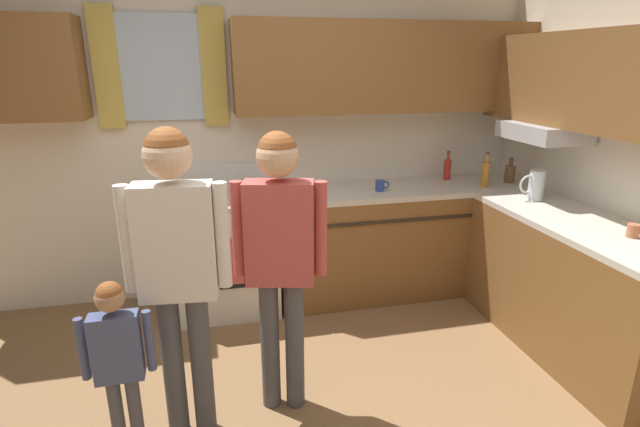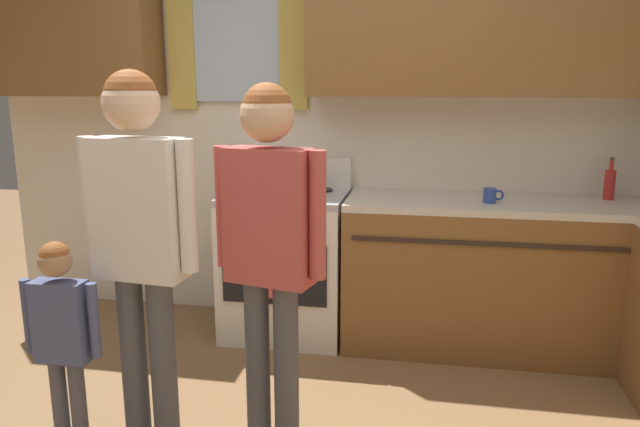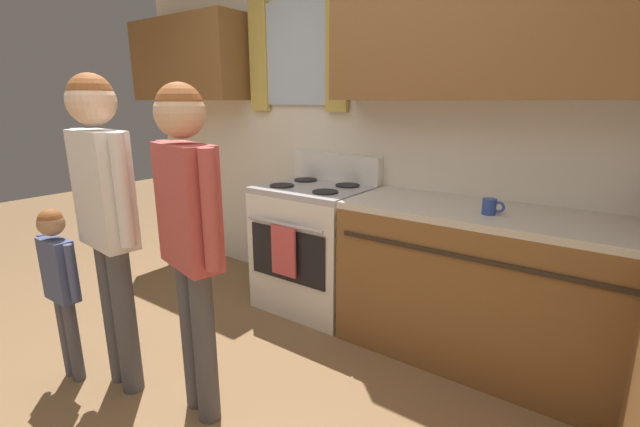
{
  "view_description": "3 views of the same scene",
  "coord_description": "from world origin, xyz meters",
  "px_view_note": "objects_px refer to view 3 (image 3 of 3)",
  "views": [
    {
      "loc": [
        -0.3,
        -2.02,
        1.87
      ],
      "look_at": [
        0.33,
        0.68,
        1.0
      ],
      "focal_mm": 27.19,
      "sensor_mm": 36.0,
      "label": 1
    },
    {
      "loc": [
        0.62,
        -1.87,
        1.53
      ],
      "look_at": [
        0.17,
        0.63,
        0.98
      ],
      "focal_mm": 32.5,
      "sensor_mm": 36.0,
      "label": 2
    },
    {
      "loc": [
        1.55,
        -0.84,
        1.48
      ],
      "look_at": [
        0.45,
        0.68,
        0.99
      ],
      "focal_mm": 24.13,
      "sensor_mm": 36.0,
      "label": 3
    }
  ],
  "objects_px": {
    "stove_oven": "(315,245)",
    "adult_holding_child": "(104,202)",
    "mug_cobalt_blue": "(490,207)",
    "adult_in_plaid": "(189,219)",
    "small_child": "(60,276)"
  },
  "relations": [
    {
      "from": "adult_holding_child",
      "to": "small_child",
      "type": "distance_m",
      "value": 0.52
    },
    {
      "from": "stove_oven",
      "to": "mug_cobalt_blue",
      "type": "bearing_deg",
      "value": -4.35
    },
    {
      "from": "mug_cobalt_blue",
      "to": "small_child",
      "type": "xyz_separation_m",
      "value": [
        -1.76,
        -1.4,
        -0.34
      ]
    },
    {
      "from": "mug_cobalt_blue",
      "to": "adult_holding_child",
      "type": "distance_m",
      "value": 1.94
    },
    {
      "from": "mug_cobalt_blue",
      "to": "adult_in_plaid",
      "type": "bearing_deg",
      "value": -129.87
    },
    {
      "from": "mug_cobalt_blue",
      "to": "small_child",
      "type": "relative_size",
      "value": 0.12
    },
    {
      "from": "stove_oven",
      "to": "adult_holding_child",
      "type": "distance_m",
      "value": 1.48
    },
    {
      "from": "stove_oven",
      "to": "adult_holding_child",
      "type": "bearing_deg",
      "value": -101.12
    },
    {
      "from": "small_child",
      "to": "adult_holding_child",
      "type": "bearing_deg",
      "value": 25.19
    },
    {
      "from": "stove_oven",
      "to": "adult_in_plaid",
      "type": "distance_m",
      "value": 1.37
    },
    {
      "from": "mug_cobalt_blue",
      "to": "adult_in_plaid",
      "type": "height_order",
      "value": "adult_in_plaid"
    },
    {
      "from": "adult_holding_child",
      "to": "mug_cobalt_blue",
      "type": "bearing_deg",
      "value": 40.62
    },
    {
      "from": "mug_cobalt_blue",
      "to": "adult_holding_child",
      "type": "xyz_separation_m",
      "value": [
        -1.47,
        -1.26,
        0.07
      ]
    },
    {
      "from": "adult_in_plaid",
      "to": "small_child",
      "type": "xyz_separation_m",
      "value": [
        -0.79,
        -0.24,
        -0.38
      ]
    },
    {
      "from": "stove_oven",
      "to": "adult_in_plaid",
      "type": "height_order",
      "value": "adult_in_plaid"
    }
  ]
}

